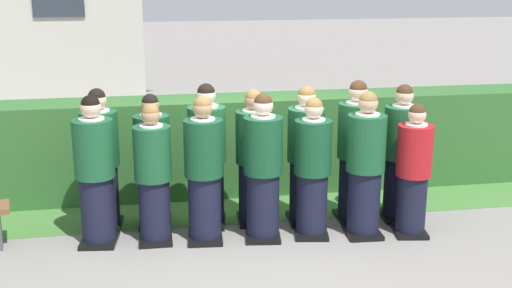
# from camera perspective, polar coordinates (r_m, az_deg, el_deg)

# --- Properties ---
(ground_plane) EXTENTS (60.00, 60.00, 0.00)m
(ground_plane) POSITION_cam_1_polar(r_m,az_deg,el_deg) (7.64, 0.29, -8.07)
(ground_plane) COLOR gray
(student_front_row_0) EXTENTS (0.45, 0.53, 1.70)m
(student_front_row_0) POSITION_cam_1_polar(r_m,az_deg,el_deg) (7.42, -13.82, -2.57)
(student_front_row_0) COLOR black
(student_front_row_0) RESTS_ON ground
(student_front_row_1) EXTENTS (0.41, 0.46, 1.59)m
(student_front_row_1) POSITION_cam_1_polar(r_m,az_deg,el_deg) (7.36, -8.93, -2.87)
(student_front_row_1) COLOR black
(student_front_row_1) RESTS_ON ground
(student_front_row_2) EXTENTS (0.43, 0.54, 1.67)m
(student_front_row_2) POSITION_cam_1_polar(r_m,az_deg,el_deg) (7.31, -4.55, -2.53)
(student_front_row_2) COLOR black
(student_front_row_2) RESTS_ON ground
(student_front_row_3) EXTENTS (0.45, 0.53, 1.69)m
(student_front_row_3) POSITION_cam_1_polar(r_m,az_deg,el_deg) (7.35, 0.61, -2.32)
(student_front_row_3) COLOR black
(student_front_row_3) RESTS_ON ground
(student_front_row_4) EXTENTS (0.44, 0.54, 1.62)m
(student_front_row_4) POSITION_cam_1_polar(r_m,az_deg,el_deg) (7.46, 4.93, -2.36)
(student_front_row_4) COLOR black
(student_front_row_4) RESTS_ON ground
(student_front_row_5) EXTENTS (0.44, 0.50, 1.69)m
(student_front_row_5) POSITION_cam_1_polar(r_m,az_deg,el_deg) (7.54, 9.49, -2.07)
(student_front_row_5) COLOR black
(student_front_row_5) RESTS_ON ground
(student_in_red_blazer) EXTENTS (0.42, 0.49, 1.55)m
(student_in_red_blazer) POSITION_cam_1_polar(r_m,az_deg,el_deg) (7.69, 13.53, -2.49)
(student_in_red_blazer) COLOR black
(student_in_red_blazer) RESTS_ON ground
(student_rear_row_0) EXTENTS (0.44, 0.52, 1.68)m
(student_rear_row_0) POSITION_cam_1_polar(r_m,az_deg,el_deg) (7.85, -13.34, -1.60)
(student_rear_row_0) COLOR black
(student_rear_row_0) RESTS_ON ground
(student_rear_row_1) EXTENTS (0.42, 0.52, 1.61)m
(student_rear_row_1) POSITION_cam_1_polar(r_m,az_deg,el_deg) (7.81, -8.97, -1.74)
(student_rear_row_1) COLOR black
(student_rear_row_1) RESTS_ON ground
(student_rear_row_2) EXTENTS (0.46, 0.57, 1.72)m
(student_rear_row_2) POSITION_cam_1_polar(r_m,az_deg,el_deg) (7.74, -4.25, -1.30)
(student_rear_row_2) COLOR black
(student_rear_row_2) RESTS_ON ground
(student_rear_row_3) EXTENTS (0.43, 0.53, 1.64)m
(student_rear_row_3) POSITION_cam_1_polar(r_m,az_deg,el_deg) (7.81, -0.22, -1.42)
(student_rear_row_3) COLOR black
(student_rear_row_3) RESTS_ON ground
(student_rear_row_4) EXTENTS (0.44, 0.54, 1.68)m
(student_rear_row_4) POSITION_cam_1_polar(r_m,az_deg,el_deg) (7.84, 4.33, -1.26)
(student_rear_row_4) COLOR black
(student_rear_row_4) RESTS_ON ground
(student_rear_row_5) EXTENTS (0.45, 0.50, 1.73)m
(student_rear_row_5) POSITION_cam_1_polar(r_m,az_deg,el_deg) (7.96, 8.67, -0.93)
(student_rear_row_5) COLOR black
(student_rear_row_5) RESTS_ON ground
(student_rear_row_6) EXTENTS (0.44, 0.52, 1.68)m
(student_rear_row_6) POSITION_cam_1_polar(r_m,az_deg,el_deg) (8.11, 12.49, -1.01)
(student_rear_row_6) COLOR black
(student_rear_row_6) RESTS_ON ground
(hedge) EXTENTS (10.31, 0.70, 1.32)m
(hedge) POSITION_cam_1_polar(r_m,az_deg,el_deg) (8.96, -1.54, -0.04)
(hedge) COLOR #33662D
(hedge) RESTS_ON ground
(lawn_strip) EXTENTS (10.31, 0.90, 0.01)m
(lawn_strip) POSITION_cam_1_polar(r_m,az_deg,el_deg) (8.42, -0.73, -5.76)
(lawn_strip) COLOR #477A38
(lawn_strip) RESTS_ON ground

